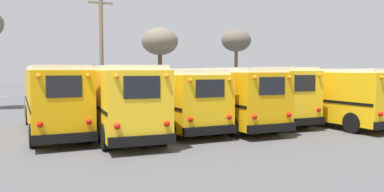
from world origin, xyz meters
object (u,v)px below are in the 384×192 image
at_px(school_bus_0, 54,97).
at_px(school_bus_1, 116,96).
at_px(school_bus_3, 216,94).
at_px(school_bus_4, 250,91).
at_px(utility_pole, 101,48).
at_px(school_bus_2, 165,96).
at_px(bare_tree_2, 160,42).
at_px(bare_tree_0, 236,42).
at_px(school_bus_5, 311,93).

bearing_deg(school_bus_0, school_bus_1, -21.09).
bearing_deg(school_bus_1, school_bus_3, 5.75).
relative_size(school_bus_0, school_bus_4, 0.95).
bearing_deg(school_bus_4, school_bus_3, -161.18).
bearing_deg(school_bus_3, utility_pole, 115.36).
bearing_deg(school_bus_2, bare_tree_2, 73.47).
bearing_deg(bare_tree_0, bare_tree_2, -176.05).
xyz_separation_m(school_bus_1, school_bus_2, (2.86, 1.00, -0.10)).
distance_m(school_bus_1, school_bus_5, 11.44).
bearing_deg(utility_pole, bare_tree_2, 32.07).
relative_size(school_bus_1, bare_tree_2, 1.59).
height_order(school_bus_4, utility_pole, utility_pole).
bearing_deg(school_bus_3, bare_tree_0, 56.94).
bearing_deg(bare_tree_0, school_bus_2, -131.32).
distance_m(school_bus_3, school_bus_4, 3.02).
relative_size(school_bus_0, utility_pole, 1.07).
relative_size(school_bus_0, school_bus_3, 0.91).
bearing_deg(school_bus_3, school_bus_1, -174.25).
xyz_separation_m(school_bus_1, school_bus_4, (8.57, 1.55, -0.02)).
bearing_deg(school_bus_1, school_bus_2, 19.37).
distance_m(school_bus_1, bare_tree_0, 21.39).
bearing_deg(school_bus_4, bare_tree_0, 64.24).
bearing_deg(school_bus_0, bare_tree_2, 53.66).
distance_m(school_bus_0, school_bus_4, 11.43).
height_order(school_bus_1, school_bus_5, school_bus_1).
distance_m(school_bus_4, utility_pole, 12.15).
height_order(school_bus_0, school_bus_3, school_bus_0).
bearing_deg(school_bus_3, school_bus_4, 18.82).
xyz_separation_m(utility_pole, bare_tree_0, (13.95, 4.19, 1.17)).
xyz_separation_m(school_bus_0, bare_tree_2, (9.62, 13.08, 3.82)).
height_order(school_bus_5, utility_pole, utility_pole).
distance_m(school_bus_0, school_bus_5, 14.39).
xyz_separation_m(school_bus_3, school_bus_5, (5.71, -1.19, -0.01)).
relative_size(school_bus_0, school_bus_2, 0.92).
height_order(school_bus_0, school_bus_1, school_bus_0).
bearing_deg(utility_pole, school_bus_2, -78.90).
relative_size(school_bus_2, school_bus_4, 1.04).
bearing_deg(school_bus_2, school_bus_5, -10.69).
bearing_deg(school_bus_0, school_bus_3, -3.51).
xyz_separation_m(school_bus_2, bare_tree_0, (12.08, 13.74, 4.24)).
height_order(school_bus_3, bare_tree_2, bare_tree_2).
bearing_deg(school_bus_1, utility_pole, 84.68).
relative_size(school_bus_3, school_bus_4, 1.04).
distance_m(school_bus_3, bare_tree_0, 17.42).
bearing_deg(bare_tree_0, school_bus_5, -102.87).
distance_m(school_bus_0, bare_tree_0, 22.80).
bearing_deg(bare_tree_2, bare_tree_0, 3.95).
bearing_deg(bare_tree_0, school_bus_4, -115.76).
bearing_deg(school_bus_5, school_bus_1, 176.93).
xyz_separation_m(school_bus_0, school_bus_3, (8.57, -0.53, -0.04)).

